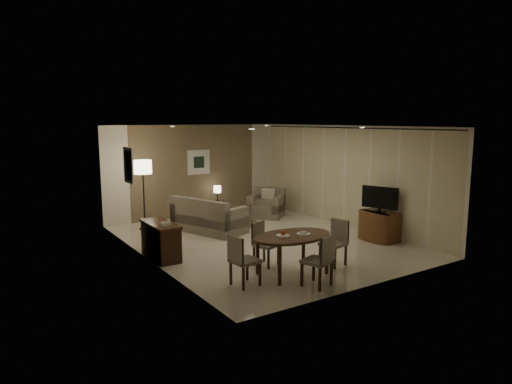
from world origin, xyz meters
TOP-DOWN VIEW (x-y plane):
  - room_shell at (0.00, 0.40)m, footprint 5.50×7.00m
  - taupe_accent at (0.00, 3.48)m, footprint 3.96×0.03m
  - curtain_wall at (2.68, 0.00)m, footprint 0.08×6.70m
  - curtain_rod at (2.68, 0.00)m, footprint 0.03×6.80m
  - art_back_frame at (0.10, 3.46)m, footprint 0.72×0.03m
  - art_back_canvas at (0.10, 3.44)m, footprint 0.34×0.01m
  - art_left_frame at (-2.72, 1.20)m, footprint 0.03×0.60m
  - art_left_canvas at (-2.71, 1.20)m, footprint 0.01×0.46m
  - downlight_nl at (-1.40, -1.80)m, footprint 0.10×0.10m
  - downlight_nr at (1.40, -1.80)m, footprint 0.10×0.10m
  - downlight_fl at (-1.40, 1.80)m, footprint 0.10×0.10m
  - downlight_fr at (1.40, 1.80)m, footprint 0.10×0.10m
  - console_desk at (-2.49, 0.00)m, footprint 0.48×1.20m
  - telephone at (-2.49, -0.30)m, footprint 0.20×0.14m
  - tv_cabinet at (2.40, -1.50)m, footprint 0.48×0.90m
  - flat_tv at (2.38, -1.50)m, footprint 0.36×0.85m
  - dining_table at (-0.81, -2.28)m, footprint 1.59×0.99m
  - chair_near at (-0.84, -3.00)m, footprint 0.55×0.55m
  - chair_far at (-0.92, -1.58)m, footprint 0.54×0.54m
  - chair_left at (-1.85, -2.29)m, footprint 0.48×0.48m
  - chair_right at (0.18, -2.30)m, footprint 0.51×0.51m
  - plate_a at (-0.99, -2.23)m, footprint 0.26×0.26m
  - plate_b at (-0.59, -2.33)m, footprint 0.26×0.26m
  - fruit_apple at (-0.99, -2.23)m, footprint 0.09×0.09m
  - napkin at (-0.59, -2.33)m, footprint 0.12×0.08m
  - round_rug at (0.52, 1.79)m, footprint 1.18×1.18m
  - sofa at (-0.59, 1.51)m, footprint 2.10×1.53m
  - armchair at (1.63, 2.13)m, footprint 1.29×1.30m
  - side_table at (0.52, 3.09)m, footprint 0.35×0.35m
  - table_lamp at (0.52, 3.09)m, footprint 0.22×0.22m
  - floor_lamp at (-1.89, 2.66)m, footprint 0.46×0.46m

SIDE VIEW (x-z plane):
  - round_rug at x=0.52m, z-range 0.00..0.01m
  - side_table at x=0.52m, z-range 0.00..0.45m
  - tv_cabinet at x=2.40m, z-range 0.00..0.70m
  - dining_table at x=-0.81m, z-range 0.00..0.74m
  - console_desk at x=-2.49m, z-range 0.00..0.75m
  - armchair at x=1.63m, z-range 0.00..0.84m
  - chair_far at x=-0.92m, z-range 0.00..0.86m
  - sofa at x=-0.59m, z-range 0.00..0.89m
  - chair_right at x=0.18m, z-range 0.00..0.90m
  - chair_left at x=-1.85m, z-range 0.00..0.90m
  - chair_near at x=-0.84m, z-range 0.00..0.92m
  - table_lamp at x=0.52m, z-range 0.45..0.95m
  - plate_a at x=-0.99m, z-range 0.74..0.76m
  - plate_b at x=-0.59m, z-range 0.74..0.76m
  - napkin at x=-0.59m, z-range 0.76..0.79m
  - telephone at x=-2.49m, z-range 0.76..0.85m
  - fruit_apple at x=-0.99m, z-range 0.76..0.85m
  - floor_lamp at x=-1.89m, z-range 0.00..1.82m
  - flat_tv at x=2.38m, z-range 0.72..1.32m
  - curtain_wall at x=2.68m, z-range 0.03..2.61m
  - taupe_accent at x=0.00m, z-range 0.00..2.70m
  - room_shell at x=0.00m, z-range 0.00..2.70m
  - art_back_frame at x=0.10m, z-range 1.24..1.96m
  - art_back_canvas at x=0.10m, z-range 1.43..1.77m
  - art_left_frame at x=-2.72m, z-range 1.45..2.25m
  - art_left_canvas at x=-2.71m, z-range 1.53..2.17m
  - curtain_rod at x=2.68m, z-range 2.62..2.66m
  - downlight_nl at x=-1.40m, z-range 2.68..2.69m
  - downlight_nr at x=1.40m, z-range 2.68..2.69m
  - downlight_fl at x=-1.40m, z-range 2.68..2.69m
  - downlight_fr at x=1.40m, z-range 2.68..2.69m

